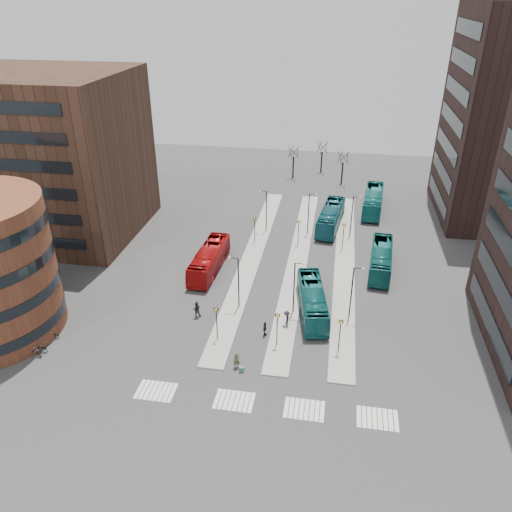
% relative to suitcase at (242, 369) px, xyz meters
% --- Properties ---
extents(ground, '(160.00, 160.00, 0.00)m').
position_rel_suitcase_xyz_m(ground, '(1.07, -7.72, -0.27)').
color(ground, '#313134').
rests_on(ground, ground).
extents(island_left, '(2.50, 45.00, 0.15)m').
position_rel_suitcase_xyz_m(island_left, '(-2.93, 22.28, -0.20)').
color(island_left, gray).
rests_on(island_left, ground).
extents(island_mid, '(2.50, 45.00, 0.15)m').
position_rel_suitcase_xyz_m(island_mid, '(3.07, 22.28, -0.20)').
color(island_mid, gray).
rests_on(island_mid, ground).
extents(island_right, '(2.50, 45.00, 0.15)m').
position_rel_suitcase_xyz_m(island_right, '(9.07, 22.28, -0.20)').
color(island_right, gray).
rests_on(island_right, ground).
extents(suitcase, '(0.44, 0.36, 0.54)m').
position_rel_suitcase_xyz_m(suitcase, '(0.00, 0.00, 0.00)').
color(suitcase, navy).
rests_on(suitcase, ground).
extents(red_bus, '(2.99, 11.00, 3.04)m').
position_rel_suitcase_xyz_m(red_bus, '(-7.58, 17.84, 1.25)').
color(red_bus, '#A50C0D').
rests_on(red_bus, ground).
extents(teal_bus_a, '(4.22, 10.84, 2.95)m').
position_rel_suitcase_xyz_m(teal_bus_a, '(5.66, 10.76, 1.20)').
color(teal_bus_a, '#115859').
rests_on(teal_bus_a, ground).
extents(teal_bus_b, '(4.02, 11.63, 3.17)m').
position_rel_suitcase_xyz_m(teal_bus_b, '(6.79, 33.26, 1.31)').
color(teal_bus_b, '#13535F').
rests_on(teal_bus_b, ground).
extents(teal_bus_c, '(3.41, 10.82, 2.96)m').
position_rel_suitcase_xyz_m(teal_bus_c, '(13.43, 21.56, 1.21)').
color(teal_bus_c, '#115959').
rests_on(teal_bus_c, ground).
extents(teal_bus_d, '(3.76, 11.82, 3.24)m').
position_rel_suitcase_xyz_m(teal_bus_d, '(13.15, 40.81, 1.35)').
color(teal_bus_d, '#16706F').
rests_on(teal_bus_d, ground).
extents(traveller, '(0.72, 0.59, 1.69)m').
position_rel_suitcase_xyz_m(traveller, '(-0.57, 0.50, 0.57)').
color(traveller, '#4C4F2F').
rests_on(traveller, ground).
extents(commuter_a, '(1.05, 0.91, 1.86)m').
position_rel_suitcase_xyz_m(commuter_a, '(-6.44, 7.78, 0.66)').
color(commuter_a, black).
rests_on(commuter_a, ground).
extents(commuter_b, '(0.39, 0.93, 1.57)m').
position_rel_suitcase_xyz_m(commuter_b, '(1.25, 5.79, 0.52)').
color(commuter_b, black).
rests_on(commuter_b, ground).
extents(commuter_c, '(0.71, 1.19, 1.81)m').
position_rel_suitcase_xyz_m(commuter_c, '(3.24, 7.72, 0.63)').
color(commuter_c, black).
rests_on(commuter_c, ground).
extents(bicycle_near, '(1.90, 0.84, 0.96)m').
position_rel_suitcase_xyz_m(bicycle_near, '(-19.93, -0.43, 0.21)').
color(bicycle_near, gray).
rests_on(bicycle_near, ground).
extents(bicycle_mid, '(1.85, 1.20, 1.08)m').
position_rel_suitcase_xyz_m(bicycle_mid, '(-19.93, -1.01, 0.27)').
color(bicycle_mid, gray).
rests_on(bicycle_mid, ground).
extents(bicycle_far, '(1.91, 0.95, 0.96)m').
position_rel_suitcase_xyz_m(bicycle_far, '(-19.93, 1.55, 0.21)').
color(bicycle_far, gray).
rests_on(bicycle_far, ground).
extents(crosswalk_stripes, '(22.35, 2.40, 0.01)m').
position_rel_suitcase_xyz_m(crosswalk_stripes, '(2.82, -3.72, -0.27)').
color(crosswalk_stripes, silver).
rests_on(crosswalk_stripes, ground).
extents(office_block, '(25.00, 20.12, 22.00)m').
position_rel_suitcase_xyz_m(office_block, '(-32.93, 26.26, 10.73)').
color(office_block, '#40291E').
rests_on(office_block, ground).
extents(sign_poles, '(12.45, 22.12, 3.65)m').
position_rel_suitcase_xyz_m(sign_poles, '(2.67, 15.28, 2.14)').
color(sign_poles, black).
rests_on(sign_poles, ground).
extents(lamp_posts, '(14.04, 20.24, 6.12)m').
position_rel_suitcase_xyz_m(lamp_posts, '(3.71, 20.28, 3.31)').
color(lamp_posts, black).
rests_on(lamp_posts, ground).
extents(bare_trees, '(10.97, 8.14, 5.90)m').
position_rel_suitcase_xyz_m(bare_trees, '(3.74, 54.94, 2.45)').
color(bare_trees, black).
rests_on(bare_trees, ground).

